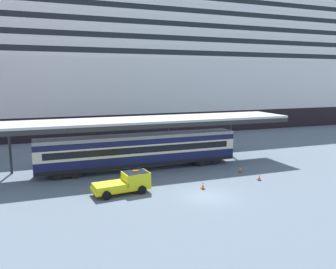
{
  "coord_description": "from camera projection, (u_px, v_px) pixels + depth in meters",
  "views": [
    {
      "loc": [
        -13.41,
        -25.93,
        10.38
      ],
      "look_at": [
        -0.96,
        7.66,
        4.5
      ],
      "focal_mm": 36.09,
      "sensor_mm": 36.0,
      "label": 1
    }
  ],
  "objects": [
    {
      "name": "ground_plane",
      "position": [
        208.0,
        196.0,
        30.28
      ],
      "size": [
        400.0,
        400.0,
        0.0
      ],
      "primitive_type": "plane",
      "color": "slate"
    },
    {
      "name": "cruise_ship",
      "position": [
        150.0,
        61.0,
        73.72
      ],
      "size": [
        122.59,
        26.19,
        41.85
      ],
      "color": "black",
      "rests_on": "ground"
    },
    {
      "name": "platform_canopy",
      "position": [
        139.0,
        121.0,
        38.75
      ],
      "size": [
        37.04,
        6.36,
        5.86
      ],
      "color": "#B5B5B5",
      "rests_on": "ground"
    },
    {
      "name": "train_carriage",
      "position": [
        140.0,
        150.0,
        38.91
      ],
      "size": [
        23.05,
        2.81,
        4.11
      ],
      "color": "black",
      "rests_on": "ground"
    },
    {
      "name": "service_truck",
      "position": [
        126.0,
        182.0,
        31.04
      ],
      "size": [
        5.39,
        2.69,
        2.02
      ],
      "color": "yellow",
      "rests_on": "ground"
    },
    {
      "name": "traffic_cone_near",
      "position": [
        240.0,
        169.0,
        38.12
      ],
      "size": [
        0.36,
        0.36,
        0.67
      ],
      "color": "black",
      "rests_on": "ground"
    },
    {
      "name": "traffic_cone_mid",
      "position": [
        259.0,
        177.0,
        35.05
      ],
      "size": [
        0.36,
        0.36,
        0.6
      ],
      "color": "black",
      "rests_on": "ground"
    },
    {
      "name": "traffic_cone_far",
      "position": [
        203.0,
        185.0,
        32.23
      ],
      "size": [
        0.36,
        0.36,
        0.74
      ],
      "color": "black",
      "rests_on": "ground"
    }
  ]
}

